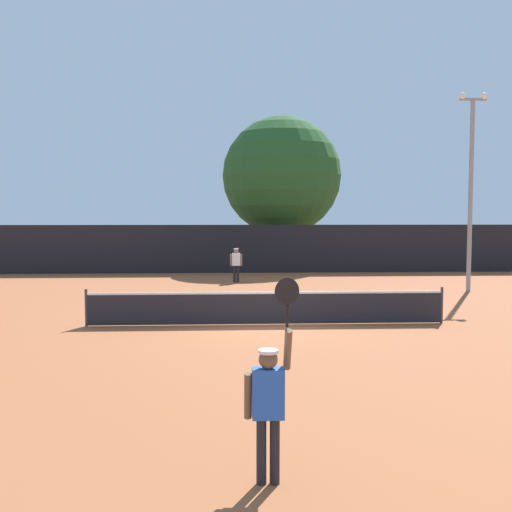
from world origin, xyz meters
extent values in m
plane|color=#9E5633|center=(0.00, 0.00, 0.00)|extent=(120.00, 120.00, 0.00)
cube|color=#232328|center=(0.00, 0.00, 0.48)|extent=(10.35, 0.03, 0.91)
cube|color=white|center=(0.00, 0.00, 0.93)|extent=(10.35, 0.04, 0.06)
cylinder|color=#333338|center=(-5.18, 0.00, 0.54)|extent=(0.08, 0.08, 1.07)
cylinder|color=#333338|center=(5.18, 0.00, 0.54)|extent=(0.08, 0.08, 1.07)
cube|color=black|center=(0.00, 15.13, 1.31)|extent=(34.99, 0.12, 2.61)
cube|color=blue|center=(-0.66, -10.18, 1.11)|extent=(0.38, 0.22, 0.60)
sphere|color=brown|center=(-0.66, -10.18, 1.51)|extent=(0.23, 0.23, 0.23)
cylinder|color=white|center=(-0.66, -10.18, 1.61)|extent=(0.24, 0.24, 0.04)
cylinder|color=black|center=(-0.74, -10.18, 0.40)|extent=(0.12, 0.12, 0.81)
cylinder|color=black|center=(-0.58, -10.18, 0.40)|extent=(0.12, 0.12, 0.81)
cylinder|color=brown|center=(-0.90, -10.18, 1.08)|extent=(0.09, 0.17, 0.57)
cylinder|color=brown|center=(-0.42, -10.09, 1.61)|extent=(0.09, 0.32, 0.55)
cylinder|color=black|center=(-0.42, -10.03, 2.00)|extent=(0.04, 0.11, 0.28)
ellipsoid|color=black|center=(-0.42, -9.97, 2.29)|extent=(0.30, 0.13, 0.36)
cube|color=white|center=(-0.72, 10.68, 1.08)|extent=(0.38, 0.22, 0.58)
sphere|color=#8C6647|center=(-0.72, 10.68, 1.48)|extent=(0.22, 0.22, 0.22)
cylinder|color=white|center=(-0.72, 10.68, 1.57)|extent=(0.23, 0.23, 0.04)
cylinder|color=black|center=(-0.80, 10.68, 0.39)|extent=(0.12, 0.12, 0.79)
cylinder|color=black|center=(-0.64, 10.68, 0.39)|extent=(0.12, 0.12, 0.79)
cylinder|color=#8C6647|center=(-0.96, 10.68, 1.05)|extent=(0.09, 0.17, 0.56)
cylinder|color=#8C6647|center=(-0.48, 10.68, 1.05)|extent=(0.09, 0.15, 0.55)
sphere|color=#CCE033|center=(2.52, 3.49, 0.03)|extent=(0.07, 0.07, 0.07)
cylinder|color=gray|center=(8.86, 6.98, 3.90)|extent=(0.18, 0.18, 7.80)
cube|color=gray|center=(8.86, 6.98, 7.85)|extent=(1.10, 0.10, 0.10)
sphere|color=#F2EDCC|center=(8.41, 6.98, 7.98)|extent=(0.28, 0.28, 0.28)
sphere|color=#F2EDCC|center=(9.31, 6.98, 7.98)|extent=(0.28, 0.28, 0.28)
cylinder|color=brown|center=(2.18, 19.11, 1.40)|extent=(0.56, 0.56, 2.81)
sphere|color=#235123|center=(2.18, 19.11, 5.50)|extent=(7.17, 7.17, 7.17)
cube|color=black|center=(-8.38, 23.51, 0.60)|extent=(2.08, 4.28, 0.90)
cube|color=#2D333D|center=(-8.38, 23.21, 1.37)|extent=(1.79, 2.27, 0.64)
cylinder|color=black|center=(-9.23, 24.91, 0.30)|extent=(0.22, 0.60, 0.60)
cylinder|color=black|center=(-7.53, 24.91, 0.30)|extent=(0.22, 0.60, 0.60)
cylinder|color=black|center=(-9.23, 22.11, 0.30)|extent=(0.22, 0.60, 0.60)
cylinder|color=black|center=(-7.53, 22.11, 0.30)|extent=(0.22, 0.60, 0.60)
cube|color=#B7B7BC|center=(-3.01, 20.72, 0.60)|extent=(2.04, 4.26, 0.90)
cube|color=#2D333D|center=(-3.01, 20.42, 1.37)|extent=(1.77, 2.26, 0.64)
cylinder|color=black|center=(-3.86, 22.12, 0.30)|extent=(0.22, 0.60, 0.60)
cylinder|color=black|center=(-2.16, 22.12, 0.30)|extent=(0.22, 0.60, 0.60)
cylinder|color=black|center=(-3.86, 19.32, 0.30)|extent=(0.22, 0.60, 0.60)
cylinder|color=black|center=(-2.16, 19.32, 0.30)|extent=(0.22, 0.60, 0.60)
cube|color=navy|center=(2.26, 23.54, 0.60)|extent=(2.30, 4.37, 0.90)
cube|color=#2D333D|center=(2.26, 23.24, 1.37)|extent=(1.91, 2.36, 0.64)
cylinder|color=black|center=(1.41, 24.94, 0.30)|extent=(0.22, 0.60, 0.60)
cylinder|color=black|center=(3.11, 24.94, 0.30)|extent=(0.22, 0.60, 0.60)
cylinder|color=black|center=(1.41, 22.14, 0.30)|extent=(0.22, 0.60, 0.60)
cylinder|color=black|center=(3.11, 22.14, 0.30)|extent=(0.22, 0.60, 0.60)
camera|label=1|loc=(-1.13, -17.07, 3.24)|focal=41.72mm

